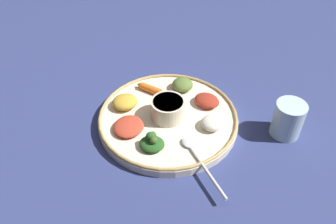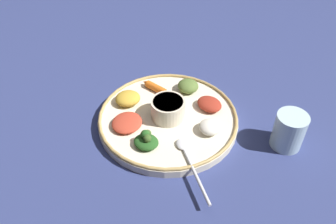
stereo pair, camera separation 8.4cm
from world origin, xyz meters
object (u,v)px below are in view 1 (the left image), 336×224
object	(u,v)px
center_bowl	(168,109)
spoon	(197,157)
greens_pile	(152,142)
carrot_near_spoon	(149,88)
drinking_glass	(287,121)

from	to	relation	value
center_bowl	spoon	world-z (taller)	center_bowl
greens_pile	carrot_near_spoon	size ratio (longest dim) A/B	0.85
carrot_near_spoon	center_bowl	bearing A→B (deg)	-146.83
drinking_glass	center_bowl	bearing A→B (deg)	88.81
center_bowl	drinking_glass	distance (m)	0.28
spoon	drinking_glass	size ratio (longest dim) A/B	1.84
greens_pile	carrot_near_spoon	xyz separation A→B (m)	(0.20, 0.04, -0.00)
carrot_near_spoon	spoon	bearing A→B (deg)	-147.85
center_bowl	drinking_glass	xyz separation A→B (m)	(-0.01, -0.28, -0.01)
spoon	carrot_near_spoon	distance (m)	0.26
spoon	drinking_glass	world-z (taller)	drinking_glass
spoon	carrot_near_spoon	bearing A→B (deg)	32.15
carrot_near_spoon	drinking_glass	world-z (taller)	drinking_glass
greens_pile	drinking_glass	world-z (taller)	drinking_glass
center_bowl	spoon	bearing A→B (deg)	-148.63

